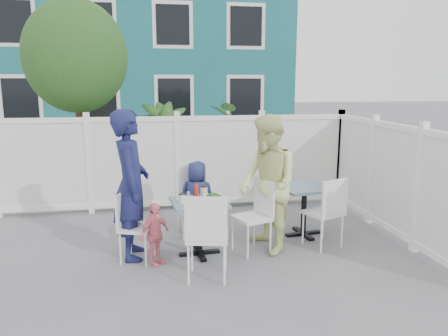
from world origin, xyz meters
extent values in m
plane|color=slate|center=(0.00, 0.00, 0.00)|extent=(80.00, 80.00, 0.00)
cube|color=gray|center=(0.00, 3.80, 0.01)|extent=(24.00, 2.60, 0.01)
cube|color=black|center=(0.00, 7.50, 0.00)|extent=(24.00, 5.00, 0.01)
cube|color=gray|center=(0.00, 10.60, 0.01)|extent=(24.00, 1.60, 0.01)
cube|color=#185A63|center=(-0.50, 14.00, 3.00)|extent=(11.00, 6.00, 6.00)
cube|color=black|center=(-3.00, 11.02, 1.60)|extent=(1.20, 0.04, 1.40)
cube|color=black|center=(1.00, 11.02, 1.60)|extent=(1.20, 0.04, 1.40)
cube|color=black|center=(-3.00, 11.02, 4.10)|extent=(1.20, 0.04, 1.40)
cube|color=black|center=(1.00, 11.02, 4.10)|extent=(1.20, 0.04, 1.40)
cube|color=white|center=(0.10, 2.40, 0.82)|extent=(5.80, 0.04, 1.40)
cube|color=white|center=(0.10, 2.40, 1.56)|extent=(5.86, 0.08, 0.08)
cube|color=white|center=(0.10, 2.40, 0.06)|extent=(5.86, 0.08, 0.12)
cube|color=white|center=(3.00, 0.60, 0.82)|extent=(0.04, 3.60, 1.40)
cube|color=white|center=(3.00, 0.60, 1.56)|extent=(0.08, 3.66, 0.08)
cube|color=white|center=(3.00, 0.60, 0.06)|extent=(0.08, 3.66, 0.12)
cylinder|color=#382316|center=(-1.60, 3.30, 1.20)|extent=(0.12, 0.12, 2.40)
ellipsoid|color=#1F3C16|center=(-1.60, 3.30, 2.60)|extent=(1.80, 1.62, 1.98)
cube|color=yellow|center=(-3.09, 4.00, 0.65)|extent=(0.75, 0.58, 1.30)
imported|color=#1F3C16|center=(-0.13, 3.10, 0.90)|extent=(1.13, 1.13, 1.80)
imported|color=#1F3C16|center=(1.56, 3.00, 0.88)|extent=(2.07, 2.10, 1.77)
cube|color=#3B5D78|center=(0.24, 0.34, 0.68)|extent=(0.73, 0.73, 0.04)
cylinder|color=black|center=(0.24, 0.34, 0.34)|extent=(0.08, 0.08, 0.65)
cube|color=black|center=(0.24, 0.34, 0.02)|extent=(0.53, 0.13, 0.04)
cube|color=black|center=(0.24, 0.34, 0.02)|extent=(0.13, 0.53, 0.04)
cube|color=#3B5D78|center=(1.78, 0.81, 0.70)|extent=(0.77, 0.77, 0.04)
cylinder|color=black|center=(1.78, 0.81, 0.35)|extent=(0.08, 0.08, 0.66)
cube|color=black|center=(1.78, 0.81, 0.02)|extent=(0.54, 0.16, 0.04)
cube|color=black|center=(1.78, 0.81, 0.02)|extent=(0.16, 0.54, 0.04)
cube|color=white|center=(-0.53, 0.28, 0.42)|extent=(0.47, 0.48, 0.04)
cube|color=white|center=(-0.70, 0.33, 0.65)|extent=(0.15, 0.38, 0.42)
cylinder|color=white|center=(-0.33, 0.39, 0.21)|extent=(0.02, 0.02, 0.42)
cylinder|color=white|center=(-0.43, 0.07, 0.21)|extent=(0.02, 0.02, 0.42)
cylinder|color=white|center=(-0.63, 0.49, 0.21)|extent=(0.02, 0.02, 0.42)
cylinder|color=white|center=(-0.73, 0.17, 0.21)|extent=(0.02, 0.02, 0.42)
cube|color=white|center=(0.91, 0.32, 0.45)|extent=(0.53, 0.54, 0.04)
cube|color=white|center=(1.09, 0.39, 0.71)|extent=(0.18, 0.41, 0.45)
cylinder|color=white|center=(0.81, 0.09, 0.23)|extent=(0.02, 0.02, 0.45)
cylinder|color=white|center=(0.68, 0.43, 0.23)|extent=(0.02, 0.02, 0.45)
cylinder|color=white|center=(1.13, 0.21, 0.23)|extent=(0.02, 0.02, 0.45)
cylinder|color=white|center=(1.00, 0.55, 0.23)|extent=(0.02, 0.02, 0.45)
cube|color=white|center=(0.25, 1.08, 0.49)|extent=(0.50, 0.48, 0.04)
cube|color=white|center=(0.22, 1.28, 0.76)|extent=(0.45, 0.09, 0.49)
cylinder|color=white|center=(0.46, 0.92, 0.24)|extent=(0.03, 0.03, 0.49)
cylinder|color=white|center=(0.08, 0.87, 0.24)|extent=(0.03, 0.03, 0.49)
cylinder|color=white|center=(0.42, 1.29, 0.24)|extent=(0.03, 0.03, 0.49)
cylinder|color=white|center=(0.03, 1.24, 0.24)|extent=(0.03, 0.03, 0.49)
cube|color=white|center=(0.26, -0.35, 0.48)|extent=(0.52, 0.51, 0.04)
cube|color=white|center=(0.22, -0.55, 0.75)|extent=(0.45, 0.12, 0.48)
cylinder|color=white|center=(0.10, -0.14, 0.24)|extent=(0.03, 0.03, 0.48)
cylinder|color=white|center=(0.48, -0.21, 0.24)|extent=(0.03, 0.03, 0.48)
cylinder|color=white|center=(0.03, -0.50, 0.24)|extent=(0.03, 0.03, 0.48)
cylinder|color=white|center=(0.41, -0.57, 0.24)|extent=(0.03, 0.03, 0.48)
cube|color=white|center=(1.89, 0.36, 0.46)|extent=(0.55, 0.54, 0.04)
cube|color=white|center=(1.96, 0.18, 0.72)|extent=(0.41, 0.19, 0.46)
cylinder|color=white|center=(1.65, 0.46, 0.23)|extent=(0.02, 0.02, 0.46)
cylinder|color=white|center=(1.99, 0.60, 0.23)|extent=(0.02, 0.02, 0.46)
cylinder|color=white|center=(1.78, 0.13, 0.23)|extent=(0.02, 0.02, 0.46)
cylinder|color=white|center=(2.13, 0.27, 0.23)|extent=(0.02, 0.02, 0.46)
imported|color=#191C4B|center=(-0.59, 0.42, 0.92)|extent=(0.45, 0.68, 1.85)
imported|color=#D0DE4A|center=(1.12, 0.34, 0.88)|extent=(0.83, 0.98, 1.77)
imported|color=navy|center=(0.29, 1.14, 0.53)|extent=(0.60, 0.49, 1.06)
imported|color=pink|center=(-0.32, 0.11, 0.38)|extent=(0.46, 0.44, 0.76)
cylinder|color=white|center=(0.24, 0.20, 0.71)|extent=(0.26, 0.26, 0.02)
cylinder|color=white|center=(0.07, 0.44, 0.71)|extent=(0.22, 0.22, 0.01)
imported|color=white|center=(0.42, 0.34, 0.73)|extent=(0.25, 0.25, 0.06)
cylinder|color=beige|center=(0.02, 0.27, 0.76)|extent=(0.07, 0.07, 0.11)
cylinder|color=beige|center=(0.33, 0.53, 0.77)|extent=(0.09, 0.09, 0.13)
cylinder|color=red|center=(0.21, 0.42, 0.79)|extent=(0.05, 0.05, 0.18)
cylinder|color=white|center=(0.13, 0.56, 0.74)|extent=(0.03, 0.03, 0.07)
cylinder|color=black|center=(0.21, 0.62, 0.74)|extent=(0.03, 0.03, 0.07)
camera|label=1|loc=(-0.30, -4.89, 2.17)|focal=35.00mm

